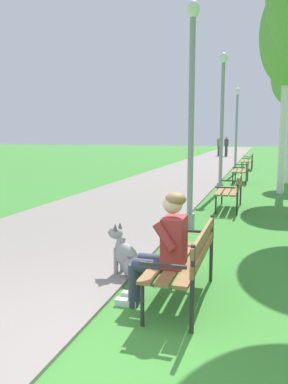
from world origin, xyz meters
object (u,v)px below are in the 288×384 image
park_bench_near (187,257)px  dog_grey (129,259)px  lamp_post_mid (222,122)px  pedestrian_distant (226,146)px  lamp_post_far (236,130)px  birch_tree_fourth (288,36)px  pedestrian_further_distant (219,146)px  person_seated_on_near_bench (164,245)px  lamp_post_near (191,115)px  park_bench_furthest (249,160)px  park_bench_mid (232,189)px  park_bench_far (242,169)px

park_bench_near → dog_grey: park_bench_near is taller
dog_grey → lamp_post_mid: size_ratio=0.18×
park_bench_near → pedestrian_distant: (-2.18, 28.82, 0.33)m
dog_grey → lamp_post_far: (0.35, 14.16, 1.77)m
birch_tree_fourth → dog_grey: bearing=-104.4°
lamp_post_far → pedestrian_distant: size_ratio=2.37×
lamp_post_mid → pedestrian_further_distant: 21.03m
person_seated_on_near_bench → dog_grey: 1.02m
lamp_post_near → pedestrian_distant: 25.48m
dog_grey → lamp_post_far: size_ratio=0.20×
park_bench_furthest → lamp_post_near: bearing=-92.5°
lamp_post_near → pedestrian_distant: (-1.59, 25.40, -1.36)m
birch_tree_fourth → pedestrian_further_distant: (-4.13, 20.66, -3.87)m
park_bench_mid → lamp_post_near: lamp_post_near is taller
dog_grey → birch_tree_fourth: size_ratio=0.13×
dog_grey → pedestrian_further_distant: size_ratio=0.48×
lamp_post_far → pedestrian_distant: bearing=96.8°
park_bench_far → person_seated_on_near_bench: 11.59m
park_bench_furthest → dog_grey: (-0.86, -16.63, -0.25)m
birch_tree_fourth → pedestrian_distant: (-3.47, 20.03, -3.87)m
park_bench_mid → dog_grey: 5.26m
park_bench_mid → dog_grey: (-0.88, -5.18, -0.25)m
park_bench_near → lamp_post_mid: bearing=93.6°
park_bench_mid → pedestrian_distant: bearing=95.5°
birch_tree_fourth → lamp_post_mid: bearing=-173.8°
park_bench_mid → person_seated_on_near_bench: (-0.25, -5.87, 0.17)m
lamp_post_mid → lamp_post_far: (0.05, 6.05, -0.20)m
park_bench_mid → pedestrian_further_distant: (-2.88, 23.78, 0.33)m
pedestrian_further_distant → lamp_post_mid: bearing=-83.7°
park_bench_furthest → park_bench_mid: bearing=-89.9°
birch_tree_fourth → park_bench_mid: bearing=-111.9°
lamp_post_near → lamp_post_far: (0.10, 11.22, -0.17)m
lamp_post_near → birch_tree_fourth: birch_tree_fourth is taller
park_bench_near → pedestrian_further_distant: size_ratio=0.91×
park_bench_furthest → lamp_post_far: 2.95m
lamp_post_near → pedestrian_further_distant: size_ratio=2.58×
lamp_post_near → lamp_post_mid: lamp_post_mid is taller
park_bench_furthest → pedestrian_further_distant: size_ratio=0.91×
park_bench_mid → person_seated_on_near_bench: 5.88m
park_bench_far → dog_grey: park_bench_far is taller
park_bench_mid → birch_tree_fourth: 5.37m
lamp_post_mid → birch_tree_fourth: bearing=6.2°
lamp_post_mid → birch_tree_fourth: 3.09m
park_bench_furthest → lamp_post_mid: size_ratio=0.35×
person_seated_on_near_bench → pedestrian_further_distant: pedestrian_further_distant is taller
park_bench_near → park_bench_far: size_ratio=1.00×
park_bench_near → park_bench_far: same height
pedestrian_further_distant → dog_grey: bearing=-86.1°
dog_grey → pedestrian_further_distant: pedestrian_further_distant is taller
lamp_post_near → pedestrian_further_distant: bearing=94.9°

